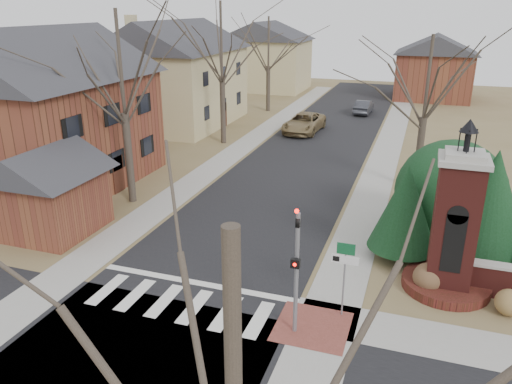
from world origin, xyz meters
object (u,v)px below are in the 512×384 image
at_px(traffic_signal_pole, 297,261).
at_px(distant_car, 364,107).
at_px(brick_gate_monument, 453,236).
at_px(pickup_truck, 304,123).
at_px(sign_post, 345,265).

distance_m(traffic_signal_pole, distant_car, 36.18).
bearing_deg(distant_car, traffic_signal_pole, 96.47).
xyz_separation_m(brick_gate_monument, pickup_truck, (-10.93, 22.36, -1.38)).
bearing_deg(sign_post, distant_car, 96.22).
relative_size(sign_post, pickup_truck, 0.49).
xyz_separation_m(sign_post, distant_car, (-3.77, 34.62, -1.29)).
distance_m(pickup_truck, distant_car, 9.99).
bearing_deg(pickup_truck, distant_car, 70.80).
height_order(traffic_signal_pole, pickup_truck, traffic_signal_pole).
bearing_deg(distant_car, pickup_truck, 70.49).
bearing_deg(traffic_signal_pole, brick_gate_monument, 43.24).
relative_size(brick_gate_monument, pickup_truck, 1.15).
relative_size(sign_post, brick_gate_monument, 0.42).
bearing_deg(brick_gate_monument, sign_post, -138.58).
bearing_deg(pickup_truck, brick_gate_monument, -61.12).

